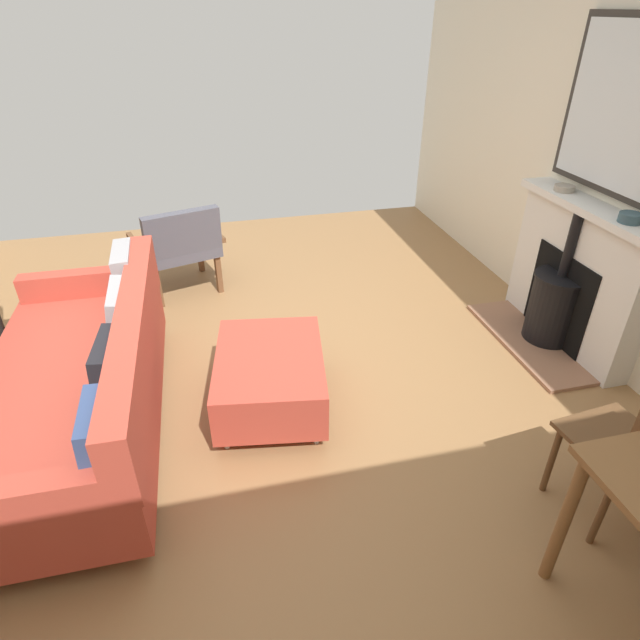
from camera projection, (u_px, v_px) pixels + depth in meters
name	position (u px, v px, depth m)	size (l,w,h in m)	color
ground_plane	(251.00, 382.00, 3.40)	(4.88, 5.95, 0.01)	olive
wall_left	(631.00, 152.00, 3.19)	(0.12, 5.95, 2.69)	silver
fireplace	(569.00, 286.00, 3.61)	(0.55, 1.26, 1.02)	#93664C
mirror_over_mantel	(633.00, 110.00, 3.03)	(0.04, 1.13, 1.01)	#2D2823
mantel_bowl_near	(565.00, 188.00, 3.54)	(0.14, 0.14, 0.04)	#9E9384
mantel_bowl_far	(631.00, 217.00, 3.03)	(0.13, 0.13, 0.06)	#334C56
sofa	(84.00, 383.00, 2.85)	(0.93, 1.99, 0.80)	#B2B2B7
ottoman	(270.00, 376.00, 3.08)	(0.75, 0.92, 0.38)	#B2B2B7
armchair_accent	(179.00, 244.00, 4.23)	(0.80, 0.73, 0.77)	brown
dining_chair_near_fireplace	(636.00, 443.00, 2.24)	(0.44, 0.44, 0.84)	brown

